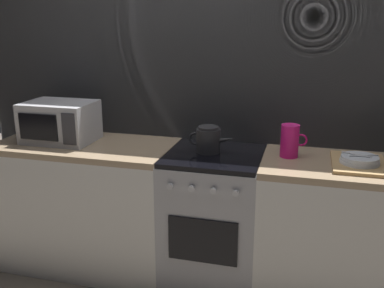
{
  "coord_description": "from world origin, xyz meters",
  "views": [
    {
      "loc": [
        0.54,
        -2.56,
        1.72
      ],
      "look_at": [
        -0.15,
        0.0,
        0.95
      ],
      "focal_mm": 41.04,
      "sensor_mm": 36.0,
      "label": 1
    }
  ],
  "objects": [
    {
      "name": "counter_right",
      "position": [
        0.9,
        0.0,
        0.45
      ],
      "size": [
        1.2,
        0.6,
        0.9
      ],
      "color": "silver",
      "rests_on": "ground_plane"
    },
    {
      "name": "pitcher",
      "position": [
        0.45,
        0.05,
        1.0
      ],
      "size": [
        0.16,
        0.11,
        0.2
      ],
      "color": "#E5197A",
      "rests_on": "counter_right"
    },
    {
      "name": "ground_plane",
      "position": [
        0.0,
        0.0,
        0.0
      ],
      "size": [
        8.0,
        8.0,
        0.0
      ],
      "primitive_type": "plane",
      "color": "#6B6054"
    },
    {
      "name": "kettle",
      "position": [
        -0.04,
        0.02,
        0.98
      ],
      "size": [
        0.28,
        0.15,
        0.17
      ],
      "color": "#262628",
      "rests_on": "stove_unit"
    },
    {
      "name": "counter_left",
      "position": [
        -0.9,
        0.0,
        0.45
      ],
      "size": [
        1.2,
        0.6,
        0.9
      ],
      "color": "silver",
      "rests_on": "ground_plane"
    },
    {
      "name": "microwave",
      "position": [
        -1.08,
        0.01,
        1.04
      ],
      "size": [
        0.46,
        0.35,
        0.27
      ],
      "color": "#B2B2B7",
      "rests_on": "counter_left"
    },
    {
      "name": "stove_unit",
      "position": [
        -0.0,
        -0.0,
        0.45
      ],
      "size": [
        0.6,
        0.63,
        0.9
      ],
      "color": "#9E9EA3",
      "rests_on": "ground_plane"
    },
    {
      "name": "dish_pile",
      "position": [
        0.85,
        -0.02,
        0.92
      ],
      "size": [
        0.3,
        0.4,
        0.07
      ],
      "color": "tan",
      "rests_on": "counter_right"
    },
    {
      "name": "back_wall",
      "position": [
        0.0,
        0.32,
        1.2
      ],
      "size": [
        3.6,
        0.05,
        2.4
      ],
      "color": "gray",
      "rests_on": "ground_plane"
    }
  ]
}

